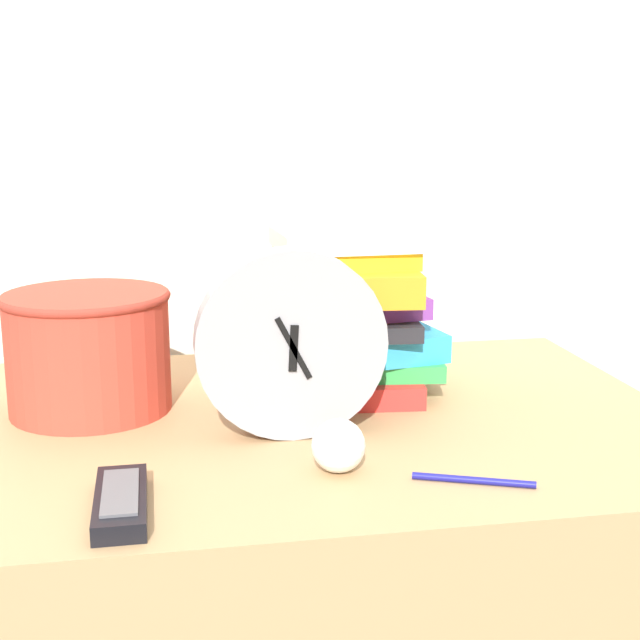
% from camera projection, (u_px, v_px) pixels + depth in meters
% --- Properties ---
extents(wall_back, '(6.00, 0.04, 2.40)m').
position_uv_depth(wall_back, '(259.00, 87.00, 1.48)').
color(wall_back, silver).
rests_on(wall_back, ground_plane).
extents(desk_clock, '(0.24, 0.05, 0.24)m').
position_uv_depth(desk_clock, '(291.00, 344.00, 1.09)').
color(desk_clock, '#99999E').
rests_on(desk_clock, desk).
extents(book_stack, '(0.28, 0.21, 0.24)m').
position_uv_depth(book_stack, '(346.00, 315.00, 1.24)').
color(book_stack, red).
rests_on(book_stack, desk).
extents(basket, '(0.22, 0.22, 0.16)m').
position_uv_depth(basket, '(88.00, 348.00, 1.19)').
color(basket, '#C63D2D').
rests_on(basket, desk).
extents(tv_remote, '(0.05, 0.15, 0.02)m').
position_uv_depth(tv_remote, '(121.00, 502.00, 0.90)').
color(tv_remote, black).
rests_on(tv_remote, desk).
extents(crumpled_paper_ball, '(0.06, 0.06, 0.06)m').
position_uv_depth(crumpled_paper_ball, '(338.00, 446.00, 0.99)').
color(crumpled_paper_ball, white).
rests_on(crumpled_paper_ball, desk).
extents(pen, '(0.13, 0.06, 0.01)m').
position_uv_depth(pen, '(474.00, 480.00, 0.97)').
color(pen, navy).
rests_on(pen, desk).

